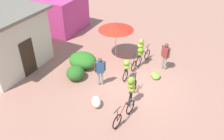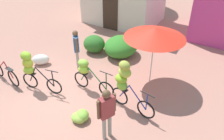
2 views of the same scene
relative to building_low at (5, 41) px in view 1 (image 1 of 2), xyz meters
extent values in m
plane|color=#AB7262|center=(1.50, -7.31, -1.66)|extent=(60.00, 60.00, 0.00)
cube|color=beige|center=(0.00, 0.00, -0.10)|extent=(4.01, 3.07, 3.11)
cube|color=#332319|center=(0.00, -1.55, -0.66)|extent=(0.90, 0.06, 2.00)
cube|color=#C63A7E|center=(5.63, 0.46, -0.40)|extent=(3.20, 2.80, 2.52)
ellipsoid|color=#2E6824|center=(0.66, -4.09, -1.27)|extent=(0.99, 0.94, 0.77)
ellipsoid|color=#317925|center=(1.88, -3.77, -1.23)|extent=(1.42, 1.61, 0.86)
cylinder|color=beige|center=(3.78, -4.96, -0.61)|extent=(0.04, 0.04, 2.10)
cone|color=red|center=(3.78, -4.96, 0.34)|extent=(2.10, 2.10, 0.35)
torus|color=black|center=(-1.42, -7.61, -1.33)|extent=(0.67, 0.14, 0.66)
torus|color=black|center=(-0.38, -7.75, -1.33)|extent=(0.67, 0.14, 0.66)
cylinder|color=maroon|center=(-0.56, -7.73, -1.04)|extent=(0.40, 0.09, 0.60)
cylinder|color=maroon|center=(-1.08, -7.65, -1.04)|extent=(0.70, 0.13, 0.60)
cylinder|color=black|center=(-1.42, -7.61, -0.66)|extent=(0.50, 0.10, 0.03)
cylinder|color=maroon|center=(-1.42, -7.61, -0.99)|extent=(0.04, 0.04, 0.67)
cube|color=black|center=(-0.48, -7.74, -0.96)|extent=(0.38, 0.19, 0.02)
torus|color=black|center=(1.19, -7.32, -1.35)|extent=(0.61, 0.16, 0.62)
torus|color=black|center=(0.21, -7.50, -1.35)|extent=(0.61, 0.16, 0.62)
cylinder|color=black|center=(0.38, -7.47, -1.03)|extent=(0.38, 0.10, 0.65)
cylinder|color=black|center=(0.87, -7.38, -1.03)|extent=(0.66, 0.15, 0.66)
cylinder|color=black|center=(1.19, -7.32, -0.71)|extent=(0.50, 0.12, 0.03)
cylinder|color=black|center=(1.19, -7.32, -1.03)|extent=(0.04, 0.04, 0.64)
cube|color=black|center=(0.31, -7.48, -1.01)|extent=(0.38, 0.20, 0.02)
ellipsoid|color=#8BB02B|center=(0.29, -7.52, -0.86)|extent=(0.47, 0.43, 0.29)
ellipsoid|color=#9CAC2A|center=(0.28, -7.49, -0.61)|extent=(0.45, 0.40, 0.33)
ellipsoid|color=#78A826|center=(0.24, -7.47, -0.35)|extent=(0.42, 0.35, 0.32)
torus|color=black|center=(2.84, -6.56, -1.35)|extent=(0.62, 0.06, 0.62)
torus|color=black|center=(1.76, -6.53, -1.35)|extent=(0.62, 0.06, 0.62)
cylinder|color=#19592D|center=(1.95, -6.54, -1.03)|extent=(0.41, 0.05, 0.65)
cylinder|color=#19592D|center=(2.49, -6.55, -1.03)|extent=(0.73, 0.05, 0.66)
cylinder|color=black|center=(2.84, -6.56, -0.67)|extent=(0.50, 0.04, 0.03)
cylinder|color=#19592D|center=(2.84, -6.56, -1.01)|extent=(0.04, 0.04, 0.68)
cube|color=black|center=(1.87, -6.53, -1.01)|extent=(0.36, 0.15, 0.02)
ellipsoid|color=#95BD32|center=(1.92, -6.54, -0.85)|extent=(0.47, 0.41, 0.30)
ellipsoid|color=#77A935|center=(1.90, -6.51, -0.62)|extent=(0.43, 0.36, 0.28)
torus|color=black|center=(4.39, -6.79, -1.34)|extent=(0.64, 0.15, 0.64)
torus|color=black|center=(3.41, -6.63, -1.34)|extent=(0.64, 0.15, 0.64)
cylinder|color=navy|center=(3.58, -6.66, -1.04)|extent=(0.38, 0.09, 0.63)
cylinder|color=navy|center=(4.07, -6.74, -1.04)|extent=(0.67, 0.14, 0.63)
cylinder|color=black|center=(4.39, -6.79, -0.73)|extent=(0.50, 0.11, 0.03)
cylinder|color=navy|center=(4.39, -6.79, -1.04)|extent=(0.04, 0.04, 0.61)
cube|color=black|center=(3.51, -6.65, -0.99)|extent=(0.38, 0.19, 0.02)
ellipsoid|color=#76B131|center=(3.50, -6.68, -0.82)|extent=(0.44, 0.39, 0.34)
ellipsoid|color=#7EA923|center=(3.46, -6.68, -0.58)|extent=(0.46, 0.40, 0.26)
ellipsoid|color=#9DB63A|center=(3.56, -6.63, -0.35)|extent=(0.49, 0.42, 0.31)
ellipsoid|color=#969E38|center=(3.55, -6.65, -0.10)|extent=(0.43, 0.38, 0.30)
ellipsoid|color=#8DA83E|center=(2.74, -7.92, -1.52)|extent=(0.63, 0.64, 0.28)
ellipsoid|color=#83C240|center=(2.68, -7.97, -1.54)|extent=(0.52, 0.48, 0.24)
ellipsoid|color=#7BB03A|center=(2.78, -7.85, -1.49)|extent=(0.59, 0.61, 0.33)
ellipsoid|color=silver|center=(-0.65, -6.15, -1.44)|extent=(0.82, 0.77, 0.44)
cylinder|color=gray|center=(0.89, -5.61, -1.26)|extent=(0.11, 0.11, 0.79)
cylinder|color=gray|center=(0.77, -5.47, -1.26)|extent=(0.11, 0.11, 0.79)
cube|color=#33598C|center=(0.83, -5.54, -0.56)|extent=(0.42, 0.43, 0.63)
cylinder|color=brown|center=(1.00, -5.72, -0.53)|extent=(0.08, 0.08, 0.56)
cylinder|color=brown|center=(0.67, -5.35, -0.53)|extent=(0.08, 0.08, 0.56)
sphere|color=brown|center=(0.83, -5.54, -0.14)|extent=(0.21, 0.21, 0.21)
cylinder|color=gray|center=(3.73, -8.11, -1.25)|extent=(0.11, 0.11, 0.81)
cylinder|color=gray|center=(3.81, -7.95, -1.25)|extent=(0.11, 0.11, 0.81)
cube|color=maroon|center=(3.77, -8.03, -0.53)|extent=(0.35, 0.45, 0.64)
cylinder|color=brown|center=(3.67, -8.26, -0.50)|extent=(0.08, 0.08, 0.58)
cylinder|color=brown|center=(3.87, -7.80, -0.50)|extent=(0.08, 0.08, 0.58)
sphere|color=brown|center=(3.77, -8.03, -0.10)|extent=(0.22, 0.22, 0.22)
camera|label=1|loc=(-7.76, -10.63, 6.00)|focal=38.27mm
camera|label=2|loc=(6.09, -11.70, 3.52)|focal=36.61mm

